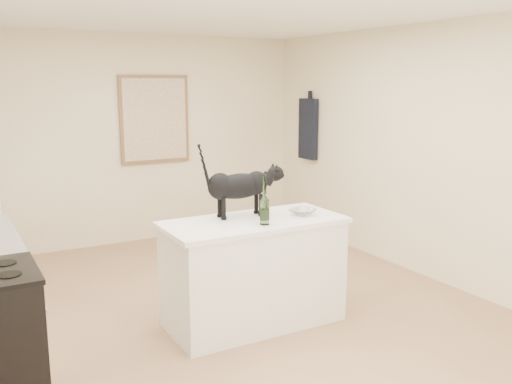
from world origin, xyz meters
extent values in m
plane|color=#9F7A54|center=(0.00, 0.00, 0.00)|extent=(5.50, 5.50, 0.00)
plane|color=white|center=(0.00, 0.00, 2.60)|extent=(5.50, 5.50, 0.00)
plane|color=beige|center=(0.00, 2.75, 1.30)|extent=(4.50, 0.00, 4.50)
plane|color=beige|center=(2.25, 0.00, 1.30)|extent=(0.00, 5.50, 5.50)
cube|color=white|center=(0.10, -0.20, 0.43)|extent=(1.44, 0.67, 0.86)
cube|color=white|center=(0.10, -0.20, 0.88)|extent=(1.50, 0.70, 0.04)
cube|color=brown|center=(0.30, 2.72, 1.55)|extent=(0.90, 0.03, 1.10)
cube|color=beige|center=(0.30, 2.70, 1.55)|extent=(0.82, 0.00, 1.02)
cube|color=black|center=(2.19, 2.05, 1.40)|extent=(0.08, 0.34, 0.80)
cylinder|color=#2A5D25|center=(0.10, -0.38, 1.08)|extent=(0.09, 0.09, 0.35)
imported|color=silver|center=(0.54, -0.26, 0.93)|extent=(0.27, 0.27, 0.05)
camera|label=1|loc=(-2.08, -4.09, 2.01)|focal=39.20mm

